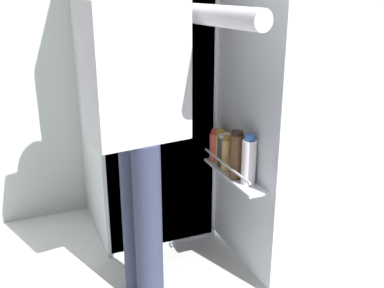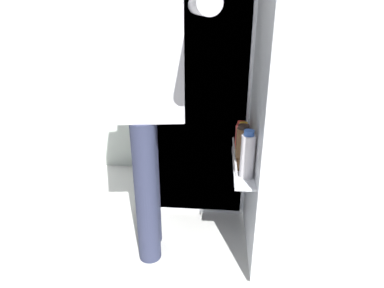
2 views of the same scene
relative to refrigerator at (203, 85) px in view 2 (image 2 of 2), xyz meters
The scene contains 4 objects.
ground_plane 0.95m from the refrigerator, 93.07° to the right, with size 6.23×6.23×0.00m, color silver.
kitchen_wall 0.58m from the refrigerator, 93.76° to the left, with size 4.40×0.10×2.43m, color beige.
refrigerator is the anchor object (origin of this frame).
person 0.69m from the refrigerator, 111.08° to the right, with size 0.57×0.65×1.57m.
Camera 2 is at (0.13, -1.55, 1.26)m, focal length 29.84 mm.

